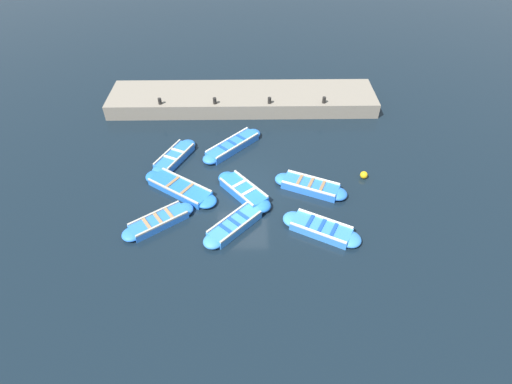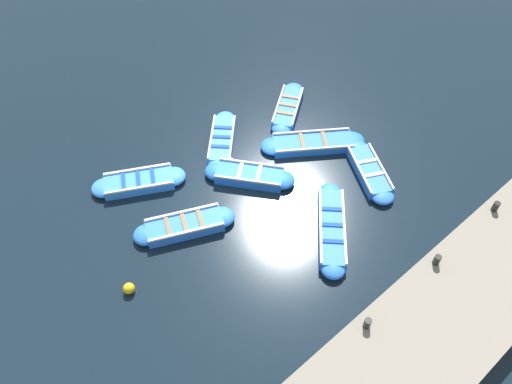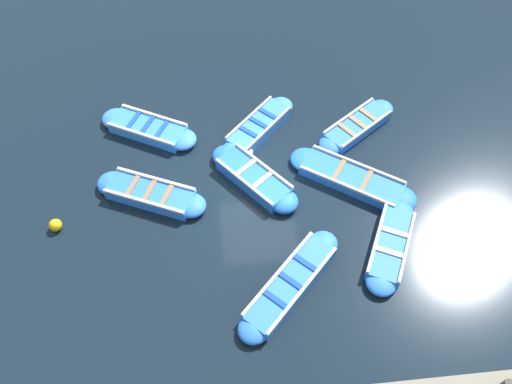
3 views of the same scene
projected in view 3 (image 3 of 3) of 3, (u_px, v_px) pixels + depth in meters
ground_plane at (259, 186)px, 14.80m from camera, size 120.00×120.00×0.00m
boat_mid_row at (254, 178)px, 14.73m from camera, size 3.05×2.72×0.45m
boat_end_of_row at (290, 284)px, 12.74m from camera, size 3.29×3.21×0.43m
boat_inner_gap at (151, 194)px, 14.39m from camera, size 2.15×3.43×0.44m
boat_near_quay at (391, 245)px, 13.43m from camera, size 3.18×2.13×0.39m
boat_stern_in at (259, 127)px, 15.96m from camera, size 2.85×2.77×0.41m
boat_outer_left at (352, 178)px, 14.77m from camera, size 3.01×3.80×0.37m
boat_broadside at (357, 126)px, 16.00m from camera, size 2.49×3.04×0.38m
boat_outer_right at (148, 129)px, 15.91m from camera, size 2.33×3.34×0.41m
buoy_orange_near at (56, 225)px, 13.79m from camera, size 0.35×0.35×0.35m
buoy_yellow_far at (249, 152)px, 15.39m from camera, size 0.27×0.27×0.27m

